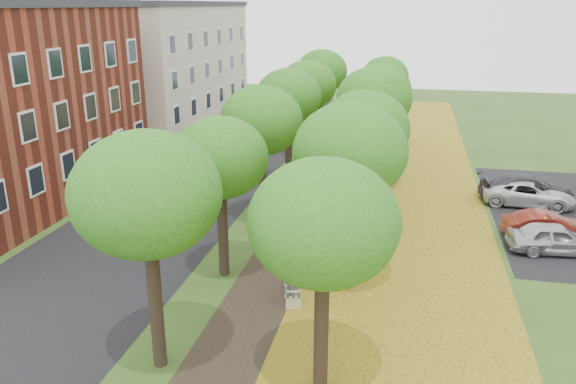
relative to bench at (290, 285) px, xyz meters
The scene contains 12 objects.
ground 4.85m from the bench, 98.55° to the right, with size 120.00×120.00×0.00m, color #2D4C19.
street_asphalt 13.13m from the bench, 128.79° to the left, with size 8.00×70.00×0.01m, color black.
footpath 10.26m from the bench, 94.02° to the left, with size 3.20×70.00×0.01m, color black.
leaf_verge 11.10m from the bench, 67.28° to the left, with size 7.50×70.00×0.01m, color gold.
tree_row_west 11.53m from the bench, 105.93° to the left, with size 3.86×33.86×6.61m.
tree_row_east 11.31m from the bench, 79.57° to the left, with size 3.86×33.86×6.61m.
building_cream 33.66m from the bench, 122.12° to the left, with size 10.30×20.30×10.40m.
bench is the anchor object (origin of this frame).
car_silver 11.99m from the bench, 30.97° to the left, with size 1.56×3.88×1.32m, color #B7B6BC.
car_red 12.79m from the bench, 36.49° to the left, with size 1.33×3.81×1.26m, color maroon.
car_grey 16.61m from the bench, 51.75° to the left, with size 2.02×4.96×1.44m, color #2E2E32.
car_white 16.07m from the bench, 50.20° to the left, with size 2.14×4.64×1.29m, color silver.
Camera 1 is at (4.52, -13.07, 10.15)m, focal length 35.00 mm.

